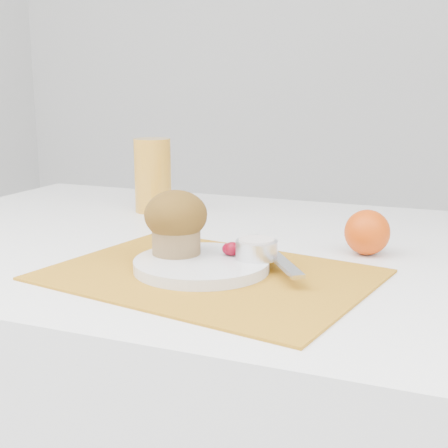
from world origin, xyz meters
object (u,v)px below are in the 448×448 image
at_px(plate, 202,265).
at_px(orange, 367,232).
at_px(juice_glass, 153,175).
at_px(muffin, 176,221).

height_order(plate, orange, orange).
distance_m(orange, juice_glass, 0.48).
distance_m(juice_glass, muffin, 0.39).
bearing_deg(plate, juice_glass, 127.07).
bearing_deg(orange, plate, -137.22).
distance_m(plate, muffin, 0.07).
xyz_separation_m(plate, orange, (0.19, 0.18, 0.02)).
relative_size(orange, juice_glass, 0.47).
distance_m(plate, orange, 0.26).
distance_m(plate, juice_glass, 0.43).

